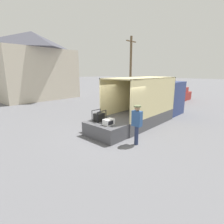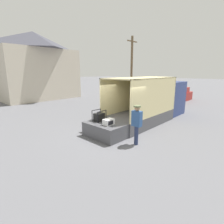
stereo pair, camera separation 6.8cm
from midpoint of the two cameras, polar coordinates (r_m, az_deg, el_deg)
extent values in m
plane|color=slate|center=(9.42, 0.41, -6.97)|extent=(160.00, 160.00, 0.00)
cube|color=navy|center=(14.11, 17.26, 4.42)|extent=(2.32, 1.97, 2.49)
cube|color=#4C4C51|center=(11.17, 8.90, -1.95)|extent=(4.92, 2.14, 0.72)
cube|color=beige|center=(11.49, 4.83, 5.90)|extent=(4.92, 0.06, 2.16)
cube|color=beige|center=(10.36, 13.98, 4.77)|extent=(4.92, 0.06, 2.16)
cube|color=beige|center=(12.98, 15.15, 6.32)|extent=(0.06, 2.14, 2.16)
cube|color=beige|center=(10.80, 9.38, 10.92)|extent=(4.92, 2.14, 0.06)
cylinder|color=orange|center=(10.46, 10.41, 0.04)|extent=(0.30, 0.30, 0.38)
cube|color=olive|center=(12.03, 9.52, 1.56)|extent=(0.44, 0.32, 0.29)
cube|color=#B2A893|center=(10.45, 7.48, -0.12)|extent=(0.44, 0.32, 0.29)
cube|color=#4C4C51|center=(8.84, -2.51, -5.88)|extent=(1.34, 2.03, 0.72)
cube|color=white|center=(8.42, -1.31, -3.25)|extent=(0.52, 0.36, 0.29)
cube|color=black|center=(8.26, -0.64, -3.57)|extent=(0.33, 0.01, 0.20)
cube|color=black|center=(9.08, -4.46, -1.66)|extent=(0.49, 0.37, 0.41)
cylinder|color=slate|center=(9.20, -3.57, -1.31)|extent=(0.19, 0.21, 0.21)
cylinder|color=black|center=(8.71, -4.89, -1.76)|extent=(0.04, 0.04, 0.57)
cylinder|color=black|center=(9.10, -2.21, -1.07)|extent=(0.04, 0.04, 0.57)
cylinder|color=black|center=(9.03, -6.75, -1.28)|extent=(0.04, 0.04, 0.57)
cylinder|color=black|center=(9.40, -4.07, -0.63)|extent=(0.04, 0.04, 0.57)
cylinder|color=black|center=(8.84, -3.54, 0.28)|extent=(0.58, 0.04, 0.04)
cylinder|color=black|center=(9.15, -5.42, 0.68)|extent=(0.58, 0.04, 0.04)
cylinder|color=navy|center=(7.98, 7.73, -7.54)|extent=(0.18, 0.18, 0.87)
cube|color=#2D5189|center=(7.74, 7.91, -2.14)|extent=(0.24, 0.44, 0.69)
sphere|color=tan|center=(7.64, 8.02, 1.22)|extent=(0.24, 0.24, 0.24)
cylinder|color=#606B47|center=(7.62, 8.04, 1.88)|extent=(0.32, 0.32, 0.06)
cube|color=maroon|center=(20.53, 19.35, 4.64)|extent=(5.41, 1.99, 0.93)
cube|color=maroon|center=(21.04, 20.22, 6.81)|extent=(2.38, 1.84, 0.56)
cube|color=black|center=(18.99, 17.51, 5.75)|extent=(2.16, 1.92, 0.12)
cube|color=beige|center=(23.51, -23.84, 11.13)|extent=(8.37, 6.27, 5.73)
pyramid|color=#42424C|center=(23.76, -24.75, 20.45)|extent=(8.79, 6.58, 2.00)
cylinder|color=brown|center=(22.36, 6.02, 14.18)|extent=(0.28, 0.28, 7.34)
cube|color=brown|center=(22.63, 6.22, 21.98)|extent=(1.80, 0.14, 0.12)
camera|label=1|loc=(0.03, -90.23, -0.05)|focal=28.00mm
camera|label=2|loc=(0.03, 89.77, 0.05)|focal=28.00mm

